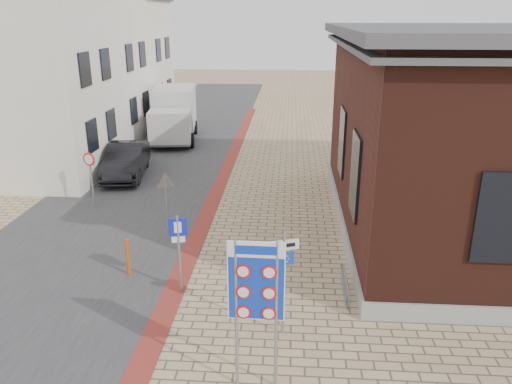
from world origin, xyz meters
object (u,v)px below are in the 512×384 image
(parking_sign, at_px, (179,242))
(bollard, at_px, (128,257))
(box_truck, at_px, (174,114))
(border_sign, at_px, (256,284))
(sedan, at_px, (126,160))
(essen_sign, at_px, (284,268))

(parking_sign, distance_m, bollard, 2.10)
(parking_sign, bearing_deg, box_truck, 90.39)
(bollard, bearing_deg, border_sign, -47.07)
(border_sign, height_order, bollard, border_sign)
(border_sign, distance_m, parking_sign, 4.27)
(border_sign, height_order, parking_sign, border_sign)
(sedan, bearing_deg, parking_sign, -72.89)
(box_truck, bearing_deg, sedan, -102.60)
(sedan, xyz_separation_m, border_sign, (7.00, -13.54, 1.57))
(border_sign, height_order, essen_sign, border_sign)
(essen_sign, bearing_deg, border_sign, -124.84)
(sedan, height_order, essen_sign, essen_sign)
(border_sign, distance_m, essen_sign, 1.97)
(sedan, distance_m, box_truck, 7.23)
(border_sign, bearing_deg, sedan, 118.50)
(box_truck, xyz_separation_m, parking_sign, (4.05, -17.20, -0.08))
(bollard, bearing_deg, sedan, 107.99)
(parking_sign, bearing_deg, bollard, 141.95)
(box_truck, distance_m, parking_sign, 17.67)
(bollard, bearing_deg, essen_sign, -29.05)
(essen_sign, bearing_deg, box_truck, 90.60)
(sedan, distance_m, essen_sign, 13.96)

